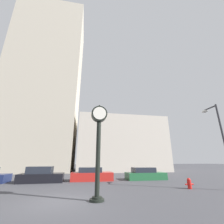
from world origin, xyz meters
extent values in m
plane|color=#424247|center=(0.00, 0.00, 0.00)|extent=(200.00, 200.00, 0.00)
cube|color=#BCB29E|center=(-8.14, 24.00, 18.85)|extent=(14.40, 12.00, 37.69)
cube|color=beige|center=(8.72, 24.00, 5.30)|extent=(17.57, 12.00, 10.60)
cylinder|color=black|center=(1.89, -0.24, 0.06)|extent=(0.74, 0.74, 0.12)
cylinder|color=black|center=(1.89, -0.24, 0.17)|extent=(0.50, 0.50, 0.10)
cylinder|color=black|center=(1.89, -0.24, 2.16)|extent=(0.25, 0.25, 3.89)
cylinder|color=black|center=(1.89, -0.24, 4.57)|extent=(0.93, 0.42, 0.93)
cylinder|color=white|center=(1.89, -0.46, 4.57)|extent=(0.76, 0.02, 0.76)
cylinder|color=white|center=(1.89, -0.02, 4.57)|extent=(0.76, 0.02, 0.76)
sphere|color=black|center=(1.89, -0.24, 5.10)|extent=(0.12, 0.12, 0.12)
cube|color=black|center=(-2.73, 7.74, 0.40)|extent=(4.07, 2.06, 0.79)
cube|color=#232833|center=(-2.94, 7.73, 1.11)|extent=(2.26, 1.77, 0.64)
cube|color=red|center=(2.08, 8.24, 0.40)|extent=(4.26, 1.96, 0.81)
cube|color=#232833|center=(1.86, 8.24, 1.06)|extent=(2.34, 1.72, 0.50)
cube|color=#236038|center=(7.93, 8.12, 0.37)|extent=(4.30, 1.91, 0.73)
cube|color=#232833|center=(7.72, 8.12, 1.00)|extent=(2.37, 1.66, 0.52)
cylinder|color=red|center=(8.87, 2.11, 0.27)|extent=(0.28, 0.28, 0.55)
sphere|color=red|center=(8.87, 2.11, 0.60)|extent=(0.26, 0.26, 0.26)
cylinder|color=red|center=(8.64, 2.11, 0.30)|extent=(0.18, 0.10, 0.10)
cylinder|color=red|center=(9.10, 2.11, 0.30)|extent=(0.18, 0.10, 0.10)
cylinder|color=#38383D|center=(11.46, 1.53, 6.21)|extent=(0.11, 1.20, 0.11)
ellipsoid|color=silver|center=(11.46, 2.13, 6.11)|extent=(0.36, 0.60, 0.24)
camera|label=1|loc=(1.13, -8.75, 1.91)|focal=24.00mm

